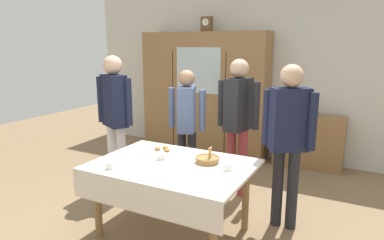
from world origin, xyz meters
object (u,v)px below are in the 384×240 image
(dining_table, at_px, (171,175))
(tea_cup_far_left, at_px, (161,157))
(bookshelf_low, at_px, (308,141))
(person_behind_table_right, at_px, (288,131))
(tea_cup_center, at_px, (111,166))
(bread_basket, at_px, (207,159))
(spoon_near_right, at_px, (182,161))
(tea_cup_mid_left, at_px, (228,168))
(person_behind_table_left, at_px, (115,110))
(person_beside_shelf, at_px, (238,114))
(pastry_plate, at_px, (163,150))
(book_stack, at_px, (311,112))
(person_near_right_end, at_px, (187,118))
(mantel_clock, at_px, (207,24))
(wall_cabinet, at_px, (204,94))
(spoon_front_edge, at_px, (175,178))

(dining_table, bearing_deg, tea_cup_far_left, 153.70)
(bookshelf_low, distance_m, person_behind_table_right, 2.06)
(tea_cup_center, height_order, tea_cup_far_left, same)
(bread_basket, height_order, spoon_near_right, bread_basket)
(tea_cup_center, relative_size, tea_cup_mid_left, 1.00)
(tea_cup_center, bearing_deg, person_behind_table_left, 127.62)
(person_beside_shelf, bearing_deg, pastry_plate, -120.61)
(book_stack, bearing_deg, person_behind_table_left, -134.68)
(book_stack, relative_size, tea_cup_far_left, 1.71)
(pastry_plate, relative_size, person_behind_table_left, 0.16)
(person_behind_table_left, bearing_deg, tea_cup_center, -52.38)
(pastry_plate, xyz_separation_m, person_behind_table_left, (-0.88, 0.29, 0.31))
(person_behind_table_right, xyz_separation_m, person_near_right_end, (-1.36, 0.42, -0.09))
(tea_cup_mid_left, relative_size, person_behind_table_left, 0.08)
(pastry_plate, xyz_separation_m, person_near_right_end, (-0.14, 0.79, 0.19))
(dining_table, xyz_separation_m, tea_cup_mid_left, (0.54, 0.10, 0.13))
(person_behind_table_left, bearing_deg, tea_cup_far_left, -27.58)
(mantel_clock, distance_m, pastry_plate, 2.74)
(dining_table, bearing_deg, wall_cabinet, 109.17)
(tea_cup_far_left, distance_m, person_behind_table_left, 1.18)
(spoon_near_right, bearing_deg, pastry_plate, 151.50)
(pastry_plate, height_order, person_behind_table_right, person_behind_table_right)
(spoon_front_edge, height_order, person_beside_shelf, person_beside_shelf)
(wall_cabinet, relative_size, mantel_clock, 9.08)
(book_stack, distance_m, tea_cup_far_left, 2.75)
(mantel_clock, distance_m, spoon_front_edge, 3.37)
(tea_cup_center, bearing_deg, person_near_right_end, 90.01)
(spoon_near_right, height_order, person_near_right_end, person_near_right_end)
(dining_table, relative_size, mantel_clock, 6.23)
(tea_cup_center, relative_size, pastry_plate, 0.46)
(mantel_clock, xyz_separation_m, bread_basket, (1.14, -2.37, -1.40))
(book_stack, distance_m, tea_cup_mid_left, 2.56)
(wall_cabinet, distance_m, pastry_plate, 2.37)
(pastry_plate, height_order, person_beside_shelf, person_beside_shelf)
(tea_cup_far_left, bearing_deg, person_behind_table_left, 152.42)
(mantel_clock, height_order, person_behind_table_right, mantel_clock)
(mantel_clock, height_order, bookshelf_low, mantel_clock)
(bread_basket, bearing_deg, tea_cup_center, -140.91)
(wall_cabinet, distance_m, spoon_near_right, 2.66)
(dining_table, relative_size, spoon_near_right, 12.57)
(tea_cup_mid_left, xyz_separation_m, tea_cup_far_left, (-0.69, -0.02, 0.00))
(tea_cup_center, height_order, pastry_plate, tea_cup_center)
(tea_cup_far_left, bearing_deg, spoon_near_right, 14.25)
(tea_cup_far_left, distance_m, pastry_plate, 0.27)
(dining_table, height_order, bookshelf_low, bookshelf_low)
(book_stack, bearing_deg, mantel_clock, -178.28)
(dining_table, height_order, book_stack, book_stack)
(tea_cup_far_left, xyz_separation_m, spoon_near_right, (0.21, 0.05, -0.02))
(pastry_plate, distance_m, person_behind_table_left, 0.98)
(tea_cup_far_left, height_order, person_beside_shelf, person_beside_shelf)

